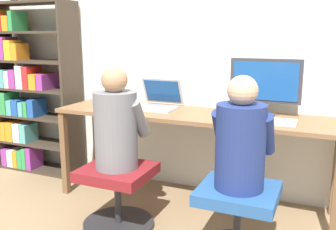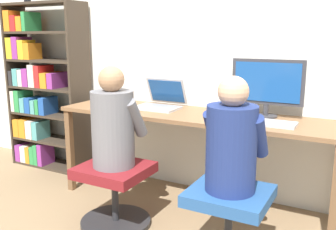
{
  "view_description": "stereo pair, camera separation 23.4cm",
  "coord_description": "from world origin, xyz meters",
  "px_view_note": "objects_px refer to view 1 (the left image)",
  "views": [
    {
      "loc": [
        0.93,
        -2.36,
        1.31
      ],
      "look_at": [
        -0.14,
        0.12,
        0.74
      ],
      "focal_mm": 40.0,
      "sensor_mm": 36.0,
      "label": 1
    },
    {
      "loc": [
        1.14,
        -2.25,
        1.31
      ],
      "look_at": [
        -0.14,
        0.12,
        0.74
      ],
      "focal_mm": 40.0,
      "sensor_mm": 36.0,
      "label": 2
    }
  ],
  "objects_px": {
    "desktop_monitor": "(265,85)",
    "person_at_laptop": "(116,124)",
    "office_chair_right": "(118,193)",
    "keyboard": "(263,120)",
    "person_at_monitor": "(241,140)",
    "laptop": "(157,102)",
    "office_chair_left": "(237,217)",
    "bookshelf": "(27,92)"
  },
  "relations": [
    {
      "from": "office_chair_left",
      "to": "office_chair_right",
      "type": "distance_m",
      "value": 0.84
    },
    {
      "from": "person_at_laptop",
      "to": "office_chair_right",
      "type": "bearing_deg",
      "value": -90.0
    },
    {
      "from": "person_at_monitor",
      "to": "person_at_laptop",
      "type": "distance_m",
      "value": 0.84
    },
    {
      "from": "bookshelf",
      "to": "office_chair_right",
      "type": "bearing_deg",
      "value": -25.66
    },
    {
      "from": "keyboard",
      "to": "desktop_monitor",
      "type": "bearing_deg",
      "value": 98.45
    },
    {
      "from": "keyboard",
      "to": "person_at_laptop",
      "type": "distance_m",
      "value": 1.0
    },
    {
      "from": "keyboard",
      "to": "person_at_monitor",
      "type": "relative_size",
      "value": 0.67
    },
    {
      "from": "laptop",
      "to": "keyboard",
      "type": "xyz_separation_m",
      "value": [
        0.88,
        -0.17,
        -0.04
      ]
    },
    {
      "from": "person_at_monitor",
      "to": "office_chair_left",
      "type": "bearing_deg",
      "value": -90.0
    },
    {
      "from": "office_chair_right",
      "to": "person_at_laptop",
      "type": "distance_m",
      "value": 0.48
    },
    {
      "from": "laptop",
      "to": "keyboard",
      "type": "relative_size",
      "value": 0.78
    },
    {
      "from": "laptop",
      "to": "person_at_laptop",
      "type": "distance_m",
      "value": 0.64
    },
    {
      "from": "person_at_monitor",
      "to": "bookshelf",
      "type": "distance_m",
      "value": 2.34
    },
    {
      "from": "desktop_monitor",
      "to": "person_at_monitor",
      "type": "bearing_deg",
      "value": -90.84
    },
    {
      "from": "desktop_monitor",
      "to": "office_chair_right",
      "type": "xyz_separation_m",
      "value": [
        -0.85,
        -0.7,
        -0.71
      ]
    },
    {
      "from": "desktop_monitor",
      "to": "keyboard",
      "type": "bearing_deg",
      "value": -81.55
    },
    {
      "from": "keyboard",
      "to": "person_at_monitor",
      "type": "height_order",
      "value": "person_at_monitor"
    },
    {
      "from": "laptop",
      "to": "person_at_monitor",
      "type": "height_order",
      "value": "person_at_monitor"
    },
    {
      "from": "keyboard",
      "to": "person_at_monitor",
      "type": "xyz_separation_m",
      "value": [
        -0.04,
        -0.49,
        -0.02
      ]
    },
    {
      "from": "person_at_monitor",
      "to": "desktop_monitor",
      "type": "bearing_deg",
      "value": 89.16
    },
    {
      "from": "person_at_laptop",
      "to": "bookshelf",
      "type": "xyz_separation_m",
      "value": [
        -1.4,
        0.67,
        0.04
      ]
    },
    {
      "from": "person_at_monitor",
      "to": "person_at_laptop",
      "type": "xyz_separation_m",
      "value": [
        -0.84,
        0.02,
        0.01
      ]
    },
    {
      "from": "office_chair_right",
      "to": "person_at_monitor",
      "type": "distance_m",
      "value": 0.96
    },
    {
      "from": "desktop_monitor",
      "to": "keyboard",
      "type": "distance_m",
      "value": 0.32
    },
    {
      "from": "desktop_monitor",
      "to": "bookshelf",
      "type": "height_order",
      "value": "bookshelf"
    },
    {
      "from": "keyboard",
      "to": "office_chair_left",
      "type": "height_order",
      "value": "keyboard"
    },
    {
      "from": "office_chair_right",
      "to": "desktop_monitor",
      "type": "bearing_deg",
      "value": 39.57
    },
    {
      "from": "laptop",
      "to": "person_at_laptop",
      "type": "bearing_deg",
      "value": -90.42
    },
    {
      "from": "laptop",
      "to": "office_chair_left",
      "type": "relative_size",
      "value": 0.7
    },
    {
      "from": "office_chair_left",
      "to": "office_chair_right",
      "type": "xyz_separation_m",
      "value": [
        -0.84,
        0.02,
        0.0
      ]
    },
    {
      "from": "laptop",
      "to": "office_chair_left",
      "type": "height_order",
      "value": "laptop"
    },
    {
      "from": "desktop_monitor",
      "to": "office_chair_right",
      "type": "height_order",
      "value": "desktop_monitor"
    },
    {
      "from": "person_at_monitor",
      "to": "person_at_laptop",
      "type": "bearing_deg",
      "value": 178.59
    },
    {
      "from": "laptop",
      "to": "office_chair_right",
      "type": "relative_size",
      "value": 0.7
    },
    {
      "from": "office_chair_left",
      "to": "person_at_monitor",
      "type": "distance_m",
      "value": 0.48
    },
    {
      "from": "laptop",
      "to": "person_at_monitor",
      "type": "xyz_separation_m",
      "value": [
        0.83,
        -0.65,
        -0.06
      ]
    },
    {
      "from": "desktop_monitor",
      "to": "office_chair_left",
      "type": "bearing_deg",
      "value": -90.84
    },
    {
      "from": "laptop",
      "to": "desktop_monitor",
      "type": "bearing_deg",
      "value": 4.19
    },
    {
      "from": "desktop_monitor",
      "to": "person_at_laptop",
      "type": "height_order",
      "value": "desktop_monitor"
    },
    {
      "from": "desktop_monitor",
      "to": "office_chair_left",
      "type": "xyz_separation_m",
      "value": [
        -0.01,
        -0.72,
        -0.71
      ]
    },
    {
      "from": "laptop",
      "to": "person_at_monitor",
      "type": "distance_m",
      "value": 1.06
    },
    {
      "from": "laptop",
      "to": "keyboard",
      "type": "bearing_deg",
      "value": -10.89
    }
  ]
}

